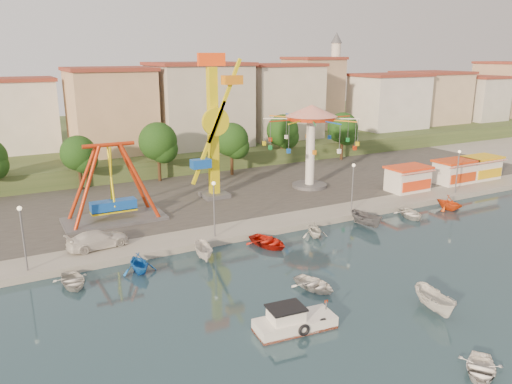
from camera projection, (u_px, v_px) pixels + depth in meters
ground at (375, 278)px, 39.15m from camera, size 200.00×200.00×0.00m
quay_deck at (148, 148)px, 91.71m from camera, size 200.00×100.00×0.60m
asphalt_pad at (219, 185)px, 64.46m from camera, size 90.00×28.00×0.01m
hill_terrace at (140, 137)px, 95.64m from camera, size 200.00×60.00×3.00m
pirate_ship_ride at (112, 184)px, 49.84m from camera, size 10.00×5.00×8.00m
kamikaze_tower at (216, 130)px, 56.97m from camera, size 4.80×3.10×16.50m
wave_swinger at (311, 128)px, 61.58m from camera, size 11.60×11.60×10.40m
booth_left at (408, 178)px, 61.46m from camera, size 5.40×3.78×3.08m
booth_mid at (454, 171)px, 65.17m from camera, size 5.40×3.78×3.08m
booth_right at (480, 167)px, 67.50m from camera, size 5.40×3.78×3.08m
lamp_post_0 at (24, 241)px, 38.42m from camera, size 0.14×0.14×5.00m
lamp_post_1 at (214, 211)px, 45.71m from camera, size 0.14×0.14×5.00m
lamp_post_2 at (352, 189)px, 53.00m from camera, size 0.14×0.14×5.00m
lamp_post_3 at (457, 173)px, 60.29m from camera, size 0.14×0.14×5.00m
tree_1 at (78, 153)px, 61.24m from camera, size 4.35×4.35×6.80m
tree_2 at (158, 141)px, 65.24m from camera, size 5.02×5.02×7.85m
tree_3 at (232, 140)px, 68.66m from camera, size 4.68×4.68×7.32m
tree_4 at (283, 131)px, 75.71m from camera, size 4.86×4.86×7.60m
tree_5 at (343, 128)px, 78.73m from camera, size 4.83×4.83×7.54m
building_1 at (20, 124)px, 71.10m from camera, size 12.33×9.01×8.63m
building_2 at (112, 110)px, 77.23m from camera, size 11.95×9.28×11.23m
building_3 at (202, 114)px, 81.11m from camera, size 12.59×10.50×9.20m
building_4 at (264, 108)px, 90.13m from camera, size 10.75×9.23×9.24m
building_5 at (330, 100)px, 94.33m from camera, size 12.77×10.96×11.21m
building_6 at (384, 95)px, 98.22m from camera, size 8.23×8.98×12.36m
building_7 at (409, 100)px, 108.30m from camera, size 11.59×10.93×8.76m
building_8 at (479, 90)px, 108.60m from camera, size 12.84×9.28×12.58m
building_9 at (507, 95)px, 117.55m from camera, size 12.95×9.17×9.21m
minaret at (335, 77)px, 98.05m from camera, size 2.80×2.80×18.00m
cabin_motorboat at (293, 323)px, 31.70m from camera, size 5.37×2.45×1.84m
rowboat_a at (315, 284)px, 37.23m from camera, size 3.35×4.09×0.74m
rowboat_b at (480, 369)px, 27.24m from camera, size 4.07×3.90×0.69m
skiff at (435, 302)px, 33.82m from camera, size 2.30×4.19×1.53m
van at (98, 239)px, 43.49m from camera, size 5.52×2.88×1.53m
moored_boat_0 at (73, 281)px, 37.74m from camera, size 2.70×3.68×0.74m
moored_boat_1 at (139, 263)px, 39.94m from camera, size 2.80×3.21×1.64m
moored_boat_2 at (204, 252)px, 42.55m from camera, size 2.03×3.75×1.37m
moored_boat_3 at (268, 242)px, 45.49m from camera, size 3.95×4.80×0.87m
moored_boat_4 at (315, 230)px, 47.74m from camera, size 3.06×3.33×1.48m
moored_boat_5 at (367, 219)px, 50.64m from camera, size 1.99×4.07×1.51m
moored_boat_6 at (411, 214)px, 53.53m from camera, size 3.82×4.54×0.80m
moored_boat_7 at (449, 202)px, 56.05m from camera, size 3.15×3.55×1.72m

